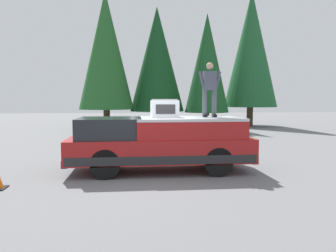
# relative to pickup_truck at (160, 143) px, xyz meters

# --- Properties ---
(ground_plane) EXTENTS (90.00, 90.00, 0.00)m
(ground_plane) POSITION_rel_pickup_truck_xyz_m (-0.39, 0.48, -0.87)
(ground_plane) COLOR slate
(pickup_truck) EXTENTS (2.01, 5.54, 1.65)m
(pickup_truck) POSITION_rel_pickup_truck_xyz_m (0.00, 0.00, 0.00)
(pickup_truck) COLOR maroon
(pickup_truck) RESTS_ON ground
(compressor_unit) EXTENTS (0.65, 0.84, 0.56)m
(compressor_unit) POSITION_rel_pickup_truck_xyz_m (0.14, -0.15, 1.05)
(compressor_unit) COLOR silver
(compressor_unit) RESTS_ON pickup_truck
(person_on_truck_bed) EXTENTS (0.29, 0.72, 1.69)m
(person_on_truck_bed) POSITION_rel_pickup_truck_xyz_m (0.14, -1.56, 1.68)
(person_on_truck_bed) COLOR #4C515B
(person_on_truck_bed) RESTS_ON pickup_truck
(parked_car_white) EXTENTS (1.64, 4.10, 1.16)m
(parked_car_white) POSITION_rel_pickup_truck_xyz_m (10.28, -4.12, -0.29)
(parked_car_white) COLOR white
(parked_car_white) RESTS_ON ground
(conifer_far_left) EXTENTS (4.25, 4.25, 10.90)m
(conifer_far_left) POSITION_rel_pickup_truck_xyz_m (16.55, -8.78, 5.35)
(conifer_far_left) COLOR #4C3826
(conifer_far_left) RESTS_ON ground
(conifer_left) EXTENTS (3.33, 3.33, 8.61)m
(conifer_left) POSITION_rel_pickup_truck_xyz_m (15.04, -4.83, 4.03)
(conifer_left) COLOR #4C3826
(conifer_left) RESTS_ON ground
(conifer_center_left) EXTENTS (4.20, 4.20, 9.35)m
(conifer_center_left) POSITION_rel_pickup_truck_xyz_m (16.37, -1.14, 4.43)
(conifer_center_left) COLOR #4C3826
(conifer_center_left) RESTS_ON ground
(conifer_center_right) EXTENTS (4.04, 4.04, 10.17)m
(conifer_center_right) POSITION_rel_pickup_truck_xyz_m (15.45, 2.72, 4.93)
(conifer_center_right) COLOR #4C3826
(conifer_center_right) RESTS_ON ground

